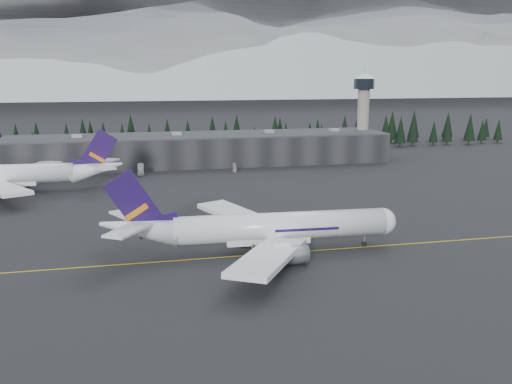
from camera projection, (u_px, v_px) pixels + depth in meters
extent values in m
plane|color=black|center=(277.00, 250.00, 124.51)|extent=(1400.00, 1400.00, 0.00)
cube|color=gold|center=(279.00, 253.00, 122.60)|extent=(400.00, 0.40, 0.02)
cube|color=black|center=(201.00, 150.00, 242.50)|extent=(160.00, 30.00, 12.00)
cube|color=#333335|center=(200.00, 135.00, 241.21)|extent=(160.00, 30.00, 0.60)
cylinder|color=gray|center=(363.00, 122.00, 259.84)|extent=(5.20, 5.20, 32.00)
cylinder|color=black|center=(364.00, 84.00, 256.31)|extent=(9.20, 9.20, 4.50)
cone|color=silver|center=(365.00, 76.00, 255.60)|extent=(10.00, 10.00, 2.00)
cube|color=black|center=(190.00, 137.00, 277.48)|extent=(360.00, 20.00, 15.00)
cylinder|color=white|center=(281.00, 226.00, 123.33)|extent=(46.50, 8.32, 6.03)
sphere|color=white|center=(382.00, 221.00, 127.32)|extent=(6.03, 6.03, 6.03)
cone|color=white|center=(139.00, 229.00, 117.93)|extent=(17.17, 6.86, 8.74)
cube|color=white|center=(243.00, 217.00, 137.63)|extent=(19.26, 28.93, 2.58)
cylinder|color=gray|center=(272.00, 229.00, 133.69)|extent=(6.72, 4.14, 3.82)
cube|color=white|center=(268.00, 257.00, 107.59)|extent=(21.35, 28.32, 2.58)
cylinder|color=gray|center=(292.00, 255.00, 114.32)|extent=(6.72, 4.14, 3.82)
cube|color=#1D0D40|center=(136.00, 205.00, 116.79)|extent=(12.75, 1.13, 14.98)
cube|color=#CC700C|center=(137.00, 212.00, 117.13)|extent=(4.93, 0.81, 3.69)
cube|color=white|center=(130.00, 215.00, 123.11)|extent=(9.08, 11.91, 0.50)
cube|color=white|center=(128.00, 230.00, 111.48)|extent=(9.80, 11.75, 0.50)
cylinder|color=black|center=(364.00, 239.00, 127.45)|extent=(0.50, 0.50, 3.02)
cylinder|color=black|center=(246.00, 240.00, 127.29)|extent=(0.50, 0.50, 3.02)
cylinder|color=black|center=(253.00, 252.00, 118.57)|extent=(0.50, 0.50, 3.02)
cone|color=white|center=(97.00, 169.00, 189.51)|extent=(18.15, 7.19, 9.24)
cube|color=white|center=(4.00, 189.00, 169.67)|extent=(20.47, 30.59, 2.73)
cube|color=white|center=(27.00, 171.00, 201.43)|extent=(22.51, 29.99, 2.73)
cylinder|color=#919499|center=(4.00, 179.00, 195.04)|extent=(7.09, 4.36, 4.04)
cube|color=#200E44|center=(97.00, 153.00, 188.50)|extent=(13.49, 1.15, 15.85)
cube|color=#CF690C|center=(97.00, 157.00, 188.79)|extent=(5.21, 0.83, 3.90)
cube|color=white|center=(101.00, 167.00, 183.44)|extent=(9.64, 12.60, 0.53)
cube|color=white|center=(105.00, 161.00, 195.73)|extent=(10.34, 12.44, 0.53)
cylinder|color=black|center=(17.00, 190.00, 181.65)|extent=(0.53, 0.53, 3.19)
cylinder|color=black|center=(24.00, 184.00, 190.87)|extent=(0.53, 0.53, 3.19)
imported|color=silver|center=(141.00, 174.00, 214.68)|extent=(2.62, 5.11, 1.38)
imported|color=#BABABC|center=(235.00, 171.00, 221.85)|extent=(4.13, 3.13, 1.31)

